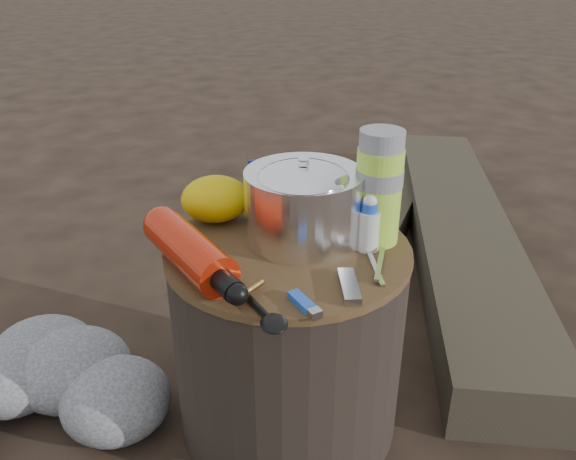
{
  "coord_description": "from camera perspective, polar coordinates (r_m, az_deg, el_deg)",
  "views": [
    {
      "loc": [
        -0.15,
        -1.0,
        0.99
      ],
      "look_at": [
        0.0,
        0.0,
        0.48
      ],
      "focal_mm": 36.48,
      "sensor_mm": 36.0,
      "label": 1
    }
  ],
  "objects": [
    {
      "name": "ground",
      "position": [
        1.41,
        0.0,
        -17.69
      ],
      "size": [
        60.0,
        60.0,
        0.0
      ],
      "primitive_type": "plane",
      "color": "black",
      "rests_on": "ground"
    },
    {
      "name": "stump",
      "position": [
        1.27,
        0.0,
        -10.51
      ],
      "size": [
        0.48,
        0.48,
        0.44
      ],
      "primitive_type": "cylinder",
      "color": "black",
      "rests_on": "ground"
    },
    {
      "name": "log_main",
      "position": [
        2.09,
        16.35,
        -0.34
      ],
      "size": [
        0.74,
        1.76,
        0.15
      ],
      "primitive_type": "cube",
      "rotation": [
        0.0,
        0.0,
        -0.27
      ],
      "color": "#332C21",
      "rests_on": "ground"
    },
    {
      "name": "log_small",
      "position": [
        2.17,
        8.34,
        0.87
      ],
      "size": [
        0.85,
        1.23,
        0.11
      ],
      "primitive_type": "cube",
      "rotation": [
        0.0,
        0.0,
        -0.53
      ],
      "color": "#332C21",
      "rests_on": "ground"
    },
    {
      "name": "foil_windscreen",
      "position": [
        1.15,
        1.54,
        2.37
      ],
      "size": [
        0.23,
        0.23,
        0.14
      ],
      "primitive_type": "cylinder",
      "color": "white",
      "rests_on": "stump"
    },
    {
      "name": "camping_pot",
      "position": [
        1.12,
        1.45,
        2.38
      ],
      "size": [
        0.17,
        0.17,
        0.17
      ],
      "primitive_type": "cylinder",
      "color": "white",
      "rests_on": "stump"
    },
    {
      "name": "fuel_bottle",
      "position": [
        1.07,
        -9.6,
        -1.95
      ],
      "size": [
        0.2,
        0.32,
        0.08
      ],
      "primitive_type": null,
      "rotation": [
        0.0,
        0.0,
        0.44
      ],
      "color": "#AD1F09",
      "rests_on": "stump"
    },
    {
      "name": "thermos",
      "position": [
        1.14,
        8.81,
        4.06
      ],
      "size": [
        0.09,
        0.09,
        0.22
      ],
      "primitive_type": "cylinder",
      "color": "#A1D638",
      "rests_on": "stump"
    },
    {
      "name": "travel_mug",
      "position": [
        1.25,
        2.81,
        3.84
      ],
      "size": [
        0.08,
        0.08,
        0.12
      ],
      "primitive_type": "cylinder",
      "color": "black",
      "rests_on": "stump"
    },
    {
      "name": "stuff_sack",
      "position": [
        1.24,
        -7.09,
        3.02
      ],
      "size": [
        0.14,
        0.12,
        0.1
      ],
      "primitive_type": "ellipsoid",
      "color": "#D2AC06",
      "rests_on": "stump"
    },
    {
      "name": "food_pouch",
      "position": [
        1.26,
        -1.55,
        4.11
      ],
      "size": [
        0.1,
        0.02,
        0.13
      ],
      "primitive_type": "cube",
      "rotation": [
        0.0,
        0.0,
        -0.02
      ],
      "color": "#0D174D",
      "rests_on": "stump"
    },
    {
      "name": "lighter",
      "position": [
        0.97,
        1.37,
        -6.99
      ],
      "size": [
        0.05,
        0.08,
        0.01
      ],
      "primitive_type": "cube",
      "rotation": [
        0.0,
        0.0,
        0.37
      ],
      "color": "blue",
      "rests_on": "stump"
    },
    {
      "name": "multitool",
      "position": [
        1.01,
        5.97,
        -5.48
      ],
      "size": [
        0.04,
        0.11,
        0.01
      ],
      "primitive_type": "cube",
      "rotation": [
        0.0,
        0.0,
        -0.11
      ],
      "color": "#ACACB0",
      "rests_on": "stump"
    },
    {
      "name": "pot_grabber",
      "position": [
        1.08,
        8.52,
        -3.57
      ],
      "size": [
        0.06,
        0.13,
        0.01
      ],
      "primitive_type": null,
      "rotation": [
        0.0,
        0.0,
        -0.23
      ],
      "color": "#ACACB0",
      "rests_on": "stump"
    },
    {
      "name": "spork",
      "position": [
        0.98,
        -3.68,
        -6.73
      ],
      "size": [
        0.1,
        0.17,
        0.01
      ],
      "primitive_type": null,
      "rotation": [
        0.0,
        0.0,
        0.38
      ],
      "color": "black",
      "rests_on": "stump"
    },
    {
      "name": "squeeze_bottle",
      "position": [
        1.13,
        7.85,
        0.45
      ],
      "size": [
        0.04,
        0.04,
        0.1
      ],
      "primitive_type": "cylinder",
      "color": "silver",
      "rests_on": "stump"
    }
  ]
}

